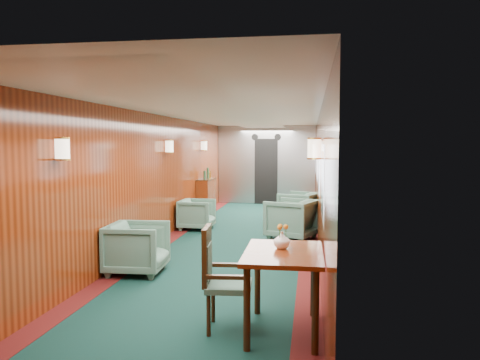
{
  "coord_description": "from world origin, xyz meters",
  "views": [
    {
      "loc": [
        1.36,
        -8.39,
        1.86
      ],
      "look_at": [
        0.0,
        0.55,
        1.15
      ],
      "focal_mm": 35.0,
      "sensor_mm": 36.0,
      "label": 1
    }
  ],
  "objects_px": {
    "credenza": "(206,196)",
    "armchair_right_far": "(299,208)",
    "dining_table": "(283,264)",
    "armchair_left_near": "(137,248)",
    "armchair_right_near": "(291,219)",
    "side_chair": "(219,274)",
    "armchair_left_far": "(197,214)"
  },
  "relations": [
    {
      "from": "side_chair",
      "to": "armchair_left_far",
      "type": "height_order",
      "value": "side_chair"
    },
    {
      "from": "armchair_right_near",
      "to": "armchair_right_far",
      "type": "distance_m",
      "value": 1.8
    },
    {
      "from": "credenza",
      "to": "armchair_right_near",
      "type": "xyz_separation_m",
      "value": [
        2.34,
        -2.83,
        -0.09
      ]
    },
    {
      "from": "credenza",
      "to": "armchair_left_near",
      "type": "height_order",
      "value": "credenza"
    },
    {
      "from": "credenza",
      "to": "armchair_left_far",
      "type": "distance_m",
      "value": 2.15
    },
    {
      "from": "armchair_right_far",
      "to": "side_chair",
      "type": "bearing_deg",
      "value": 15.62
    },
    {
      "from": "side_chair",
      "to": "credenza",
      "type": "xyz_separation_m",
      "value": [
        -1.81,
        7.4,
        -0.08
      ]
    },
    {
      "from": "armchair_left_near",
      "to": "armchair_left_far",
      "type": "height_order",
      "value": "armchair_left_near"
    },
    {
      "from": "dining_table",
      "to": "side_chair",
      "type": "xyz_separation_m",
      "value": [
        -0.64,
        -0.02,
        -0.12
      ]
    },
    {
      "from": "armchair_right_far",
      "to": "armchair_left_near",
      "type": "bearing_deg",
      "value": -4.35
    },
    {
      "from": "side_chair",
      "to": "armchair_right_near",
      "type": "height_order",
      "value": "side_chair"
    },
    {
      "from": "armchair_left_near",
      "to": "armchair_right_near",
      "type": "xyz_separation_m",
      "value": [
        2.08,
        2.75,
        0.03
      ]
    },
    {
      "from": "armchair_left_near",
      "to": "armchair_left_far",
      "type": "xyz_separation_m",
      "value": [
        0.02,
        3.46,
        -0.04
      ]
    },
    {
      "from": "armchair_left_far",
      "to": "armchair_right_near",
      "type": "distance_m",
      "value": 2.18
    },
    {
      "from": "dining_table",
      "to": "side_chair",
      "type": "distance_m",
      "value": 0.65
    },
    {
      "from": "armchair_left_near",
      "to": "armchair_right_near",
      "type": "bearing_deg",
      "value": -39.78
    },
    {
      "from": "credenza",
      "to": "armchair_right_far",
      "type": "relative_size",
      "value": 1.5
    },
    {
      "from": "dining_table",
      "to": "armchair_right_near",
      "type": "relative_size",
      "value": 1.26
    },
    {
      "from": "side_chair",
      "to": "credenza",
      "type": "distance_m",
      "value": 7.62
    },
    {
      "from": "dining_table",
      "to": "armchair_right_far",
      "type": "relative_size",
      "value": 1.34
    },
    {
      "from": "side_chair",
      "to": "armchair_left_near",
      "type": "xyz_separation_m",
      "value": [
        -1.55,
        1.81,
        -0.2
      ]
    },
    {
      "from": "side_chair",
      "to": "armchair_right_far",
      "type": "relative_size",
      "value": 1.28
    },
    {
      "from": "dining_table",
      "to": "armchair_left_far",
      "type": "bearing_deg",
      "value": 111.76
    },
    {
      "from": "side_chair",
      "to": "armchair_left_far",
      "type": "bearing_deg",
      "value": 101.25
    },
    {
      "from": "dining_table",
      "to": "armchair_left_near",
      "type": "xyz_separation_m",
      "value": [
        -2.19,
        1.79,
        -0.31
      ]
    },
    {
      "from": "credenza",
      "to": "side_chair",
      "type": "bearing_deg",
      "value": -76.26
    },
    {
      "from": "dining_table",
      "to": "armchair_left_near",
      "type": "bearing_deg",
      "value": 140.03
    },
    {
      "from": "armchair_right_near",
      "to": "dining_table",
      "type": "bearing_deg",
      "value": 23.05
    },
    {
      "from": "dining_table",
      "to": "armchair_right_far",
      "type": "bearing_deg",
      "value": 89.4
    },
    {
      "from": "armchair_right_near",
      "to": "armchair_right_far",
      "type": "xyz_separation_m",
      "value": [
        0.1,
        1.8,
        -0.02
      ]
    },
    {
      "from": "armchair_right_near",
      "to": "side_chair",
      "type": "bearing_deg",
      "value": 15.05
    },
    {
      "from": "credenza",
      "to": "armchair_right_far",
      "type": "bearing_deg",
      "value": -23.07
    }
  ]
}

